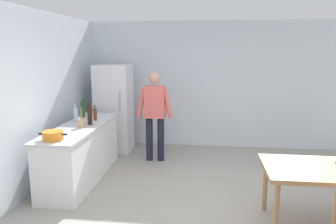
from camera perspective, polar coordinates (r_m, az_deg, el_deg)
The scene contains 13 objects.
ground_plane at distance 4.58m, azimuth 6.23°, elevation -16.47°, with size 14.00×14.00×0.00m, color #9E998E.
wall_back at distance 7.11m, azimuth 6.75°, elevation 4.77°, with size 6.40×0.12×2.70m, color silver.
wall_left at distance 5.06m, azimuth -24.31°, elevation 1.40°, with size 0.12×5.60×2.70m, color silver.
kitchen_counter at distance 5.52m, azimuth -14.96°, elevation -6.86°, with size 0.64×2.20×0.90m.
refrigerator at distance 6.85m, azimuth -9.45°, elevation 0.66°, with size 0.70×0.67×1.80m.
person at distance 6.10m, azimuth -2.33°, elevation 0.29°, with size 0.70×0.22×1.70m.
dining_table at distance 4.26m, azimuth 25.83°, elevation -9.78°, with size 1.40×0.90×0.75m.
cooking_pot at distance 4.66m, azimuth -19.56°, elevation -3.91°, with size 0.40×0.28×0.12m.
utensil_jar at distance 5.26m, azimuth -15.05°, elevation -1.78°, with size 0.11×0.11×0.32m.
bottle_wine_dark at distance 5.41m, azimuth -13.58°, elevation -0.64°, with size 0.08×0.08×0.34m.
bottle_water_clear at distance 5.67m, azimuth -15.89°, elevation -0.45°, with size 0.07×0.07×0.30m.
bottle_wine_green at distance 6.06m, azimuth -14.73°, elevation 0.52°, with size 0.08×0.08×0.34m.
bottle_beer_brown at distance 5.73m, azimuth -12.69°, elevation -0.37°, with size 0.06×0.06×0.26m.
Camera 1 is at (0.01, -4.07, 2.10)m, focal length 34.70 mm.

